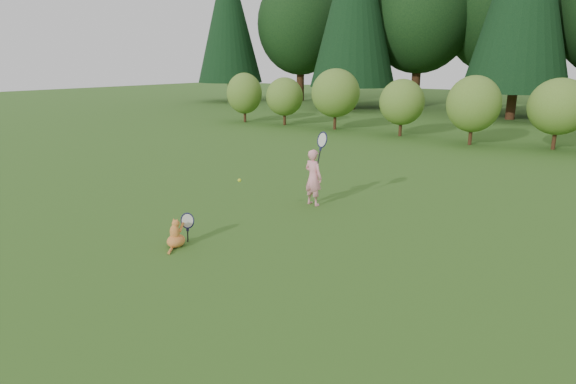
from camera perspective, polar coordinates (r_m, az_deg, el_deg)
The scene contains 5 objects.
ground at distance 8.98m, azimuth -4.08°, elevation -5.20°, with size 100.00×100.00×0.00m, color #265016.
shrub_row at distance 20.22m, azimuth 20.78°, elevation 9.36°, with size 28.00×3.00×2.80m, color #577624, non-canonical shape.
child at distance 10.69m, azimuth 3.05°, elevation 1.88°, with size 0.74×0.48×1.89m.
cat at distance 8.61m, azimuth -13.12°, elevation -4.66°, with size 0.43×0.70×0.69m.
tennis_ball at distance 9.62m, azimuth -5.77°, elevation 1.39°, with size 0.07×0.07×0.07m.
Camera 1 is at (5.49, -6.38, 3.13)m, focal length 30.00 mm.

